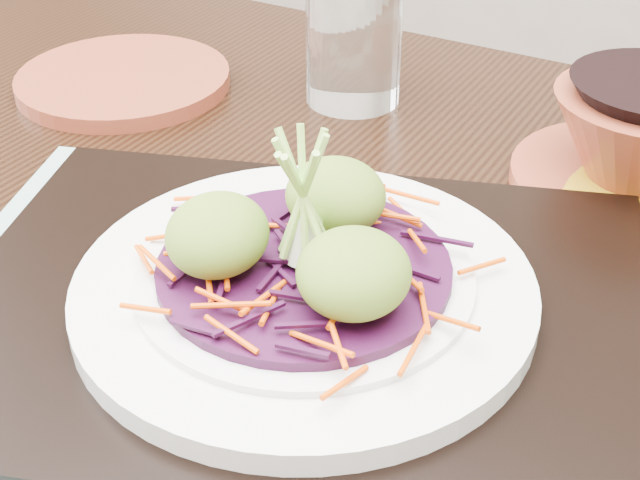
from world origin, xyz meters
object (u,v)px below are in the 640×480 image
at_px(dining_table, 321,446).
at_px(white_plate, 304,287).
at_px(serving_tray, 305,311).
at_px(terracotta_side_plate, 124,80).
at_px(water_glass, 354,36).

xyz_separation_m(dining_table, white_plate, (-0.00, -0.01, 0.14)).
bearing_deg(white_plate, dining_table, 77.23).
bearing_deg(dining_table, serving_tray, -98.65).
height_order(serving_tray, terracotta_side_plate, serving_tray).
height_order(terracotta_side_plate, water_glass, water_glass).
bearing_deg(serving_tray, dining_table, 61.44).
height_order(dining_table, white_plate, white_plate).
distance_m(white_plate, terracotta_side_plate, 0.37).
relative_size(serving_tray, terracotta_side_plate, 2.12).
height_order(dining_table, water_glass, water_glass).
bearing_deg(serving_tray, white_plate, 74.21).
distance_m(white_plate, water_glass, 0.31).
distance_m(serving_tray, terracotta_side_plate, 0.37).
height_order(serving_tray, water_glass, water_glass).
distance_m(dining_table, serving_tray, 0.12).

